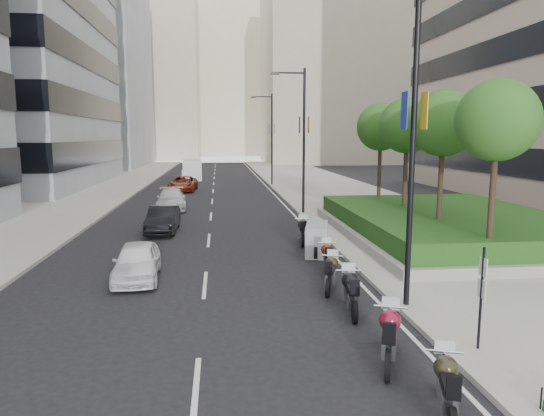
{
  "coord_description": "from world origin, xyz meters",
  "views": [
    {
      "loc": [
        -0.99,
        -11.82,
        4.92
      ],
      "look_at": [
        1.17,
        7.68,
        2.0
      ],
      "focal_mm": 32.0,
      "sensor_mm": 36.0,
      "label": 1
    }
  ],
  "objects": [
    {
      "name": "hedge",
      "position": [
        10.0,
        10.0,
        0.95
      ],
      "size": [
        9.4,
        13.4,
        0.8
      ],
      "primitive_type": "cube",
      "color": "#134415",
      "rests_on": "planter"
    },
    {
      "name": "planter",
      "position": [
        10.0,
        10.0,
        0.35
      ],
      "size": [
        10.0,
        14.0,
        0.4
      ],
      "primitive_type": "cube",
      "color": "gray",
      "rests_on": "sidewalk_right"
    },
    {
      "name": "motorcycle_3",
      "position": [
        2.57,
        3.03,
        0.55
      ],
      "size": [
        0.9,
        1.98,
        1.02
      ],
      "rotation": [
        0.0,
        0.0,
        1.23
      ],
      "color": "black",
      "rests_on": "ground"
    },
    {
      "name": "lane_edge",
      "position": [
        3.7,
        30.0,
        0.01
      ],
      "size": [
        0.12,
        100.0,
        0.01
      ],
      "primitive_type": "cube",
      "color": "silver",
      "rests_on": "ground"
    },
    {
      "name": "sidewalk_right",
      "position": [
        9.0,
        30.0,
        0.07
      ],
      "size": [
        10.0,
        100.0,
        0.15
      ],
      "primitive_type": "cube",
      "color": "#9E9B93",
      "rests_on": "ground"
    },
    {
      "name": "tree_0",
      "position": [
        8.5,
        4.0,
        5.42
      ],
      "size": [
        2.8,
        2.8,
        6.3
      ],
      "color": "#332319",
      "rests_on": "planter"
    },
    {
      "name": "lamp_post_0",
      "position": [
        4.14,
        1.0,
        5.07
      ],
      "size": [
        2.34,
        0.45,
        9.0
      ],
      "color": "black",
      "rests_on": "ground"
    },
    {
      "name": "car_c",
      "position": [
        -4.19,
        21.22,
        0.68
      ],
      "size": [
        2.28,
        4.84,
        1.36
      ],
      "primitive_type": "imported",
      "rotation": [
        0.0,
        0.0,
        0.08
      ],
      "color": "#B7B7B9",
      "rests_on": "ground"
    },
    {
      "name": "tree_2",
      "position": [
        8.5,
        12.0,
        5.42
      ],
      "size": [
        2.8,
        2.8,
        6.3
      ],
      "color": "#332319",
      "rests_on": "planter"
    },
    {
      "name": "lane_centre",
      "position": [
        -1.5,
        30.0,
        0.01
      ],
      "size": [
        0.12,
        100.0,
        0.01
      ],
      "primitive_type": "cube",
      "color": "silver",
      "rests_on": "ground"
    },
    {
      "name": "lamp_post_2",
      "position": [
        4.14,
        36.0,
        5.07
      ],
      "size": [
        2.34,
        0.45,
        9.0
      ],
      "color": "black",
      "rests_on": "ground"
    },
    {
      "name": "building_cream_right",
      "position": [
        22.0,
        80.0,
        18.0
      ],
      "size": [
        28.0,
        24.0,
        36.0
      ],
      "primitive_type": "cube",
      "color": "#B7AD93",
      "rests_on": "ground"
    },
    {
      "name": "motorcycle_4",
      "position": [
        2.9,
        5.04,
        0.54
      ],
      "size": [
        0.67,
        2.01,
        1.01
      ],
      "rotation": [
        0.0,
        0.0,
        1.41
      ],
      "color": "black",
      "rests_on": "ground"
    },
    {
      "name": "car_b",
      "position": [
        -3.87,
        13.28,
        0.66
      ],
      "size": [
        1.49,
        4.04,
        1.32
      ],
      "primitive_type": "imported",
      "rotation": [
        0.0,
        0.0,
        -0.02
      ],
      "color": "black",
      "rests_on": "ground"
    },
    {
      "name": "motorcycle_1",
      "position": [
        2.66,
        -2.13,
        0.59
      ],
      "size": [
        1.02,
        2.12,
        1.11
      ],
      "rotation": [
        0.0,
        0.0,
        1.2
      ],
      "color": "black",
      "rests_on": "ground"
    },
    {
      "name": "tree_1",
      "position": [
        8.5,
        8.0,
        5.42
      ],
      "size": [
        2.8,
        2.8,
        6.3
      ],
      "color": "#332319",
      "rests_on": "planter"
    },
    {
      "name": "building_grey_far",
      "position": [
        -24.0,
        70.0,
        15.0
      ],
      "size": [
        22.0,
        26.0,
        30.0
      ],
      "primitive_type": "cube",
      "color": "gray",
      "rests_on": "ground"
    },
    {
      "name": "motorcycle_0",
      "position": [
        2.97,
        -4.21,
        0.54
      ],
      "size": [
        0.86,
        1.95,
        1.0
      ],
      "rotation": [
        0.0,
        0.0,
        1.24
      ],
      "color": "black",
      "rests_on": "ground"
    },
    {
      "name": "sidewalk_left",
      "position": [
        -12.0,
        30.0,
        0.07
      ],
      "size": [
        8.0,
        100.0,
        0.15
      ],
      "primitive_type": "cube",
      "color": "#9E9B93",
      "rests_on": "ground"
    },
    {
      "name": "car_d",
      "position": [
        -4.17,
        32.28,
        0.67
      ],
      "size": [
        2.52,
        4.96,
        1.34
      ],
      "primitive_type": "imported",
      "rotation": [
        0.0,
        0.0,
        -0.06
      ],
      "color": "maroon",
      "rests_on": "ground"
    },
    {
      "name": "tree_3",
      "position": [
        8.5,
        16.0,
        5.42
      ],
      "size": [
        2.8,
        2.8,
        6.3
      ],
      "color": "#332319",
      "rests_on": "planter"
    },
    {
      "name": "motorcycle_2",
      "position": [
        2.65,
        0.96,
        0.58
      ],
      "size": [
        0.73,
        2.18,
        1.09
      ],
      "rotation": [
        0.0,
        0.0,
        1.43
      ],
      "color": "black",
      "rests_on": "ground"
    },
    {
      "name": "lamp_post_1",
      "position": [
        4.14,
        18.0,
        5.07
      ],
      "size": [
        2.34,
        0.45,
        9.0
      ],
      "color": "black",
      "rests_on": "ground"
    },
    {
      "name": "motorcycle_6",
      "position": [
        2.84,
        9.84,
        0.58
      ],
      "size": [
        0.73,
        2.17,
        1.09
      ],
      "rotation": [
        0.0,
        0.0,
        1.41
      ],
      "color": "black",
      "rests_on": "ground"
    },
    {
      "name": "building_cream_left",
      "position": [
        -18.0,
        100.0,
        17.0
      ],
      "size": [
        26.0,
        24.0,
        34.0
      ],
      "primitive_type": "cube",
      "color": "#B7AD93",
      "rests_on": "ground"
    },
    {
      "name": "building_cream_centre",
      "position": [
        2.0,
        120.0,
        19.0
      ],
      "size": [
        30.0,
        24.0,
        38.0
      ],
      "primitive_type": "cube",
      "color": "#B7AD93",
      "rests_on": "ground"
    },
    {
      "name": "car_a",
      "position": [
        -3.84,
        4.87,
        0.63
      ],
      "size": [
        1.72,
        3.81,
        1.27
      ],
      "primitive_type": "imported",
      "rotation": [
        0.0,
        0.0,
        0.06
      ],
      "color": "white",
      "rests_on": "ground"
    },
    {
      "name": "parking_sign",
      "position": [
        4.8,
        -2.0,
        1.46
      ],
      "size": [
        0.06,
        0.32,
        2.5
      ],
      "color": "black",
      "rests_on": "ground"
    },
    {
      "name": "motorcycle_5",
      "position": [
        3.05,
        7.65,
        0.65
      ],
      "size": [
        1.34,
        2.28,
        1.3
      ],
      "rotation": [
        0.0,
        0.0,
        1.33
      ],
      "color": "black",
      "rests_on": "ground"
    },
    {
      "name": "delivery_van",
      "position": [
        -3.97,
        44.12,
        1.05
      ],
      "size": [
        2.34,
        5.47,
        2.25
      ],
      "rotation": [
        0.0,
        0.0,
        0.06
      ],
      "color": "silver",
      "rests_on": "ground"
    },
    {
      "name": "ground",
      "position": [
        0.0,
        0.0,
        0.0
      ],
      "size": [
        160.0,
        160.0,
        0.0
      ],
      "primitive_type": "plane",
      "color": "black",
      "rests_on": "ground"
    }
  ]
}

